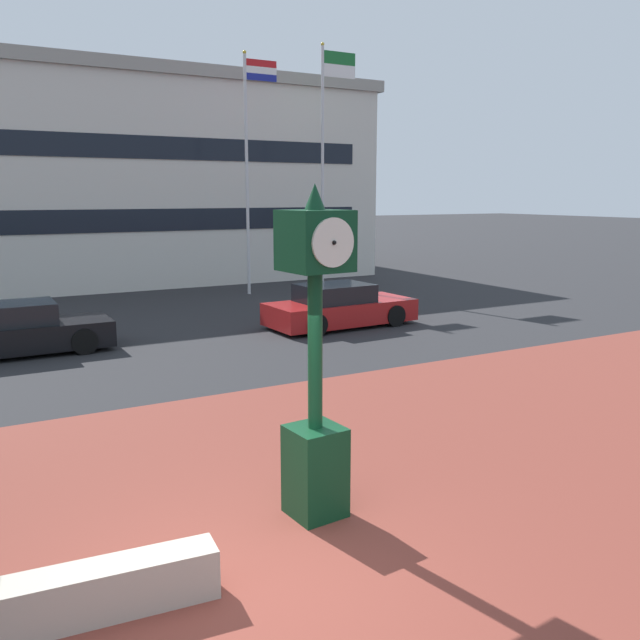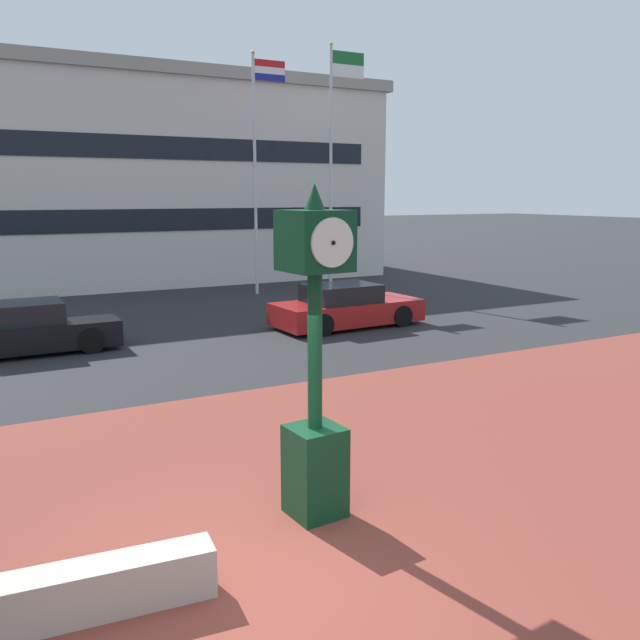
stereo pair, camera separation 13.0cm
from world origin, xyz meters
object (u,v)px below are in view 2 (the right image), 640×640
at_px(street_clock, 315,366).
at_px(car_street_mid, 30,330).
at_px(car_street_far, 346,307).
at_px(flagpole_secondary, 334,149).
at_px(flagpole_primary, 257,160).
at_px(civic_building, 59,180).

bearing_deg(street_clock, car_street_mid, 97.20).
bearing_deg(car_street_far, car_street_mid, -97.96).
distance_m(car_street_mid, car_street_far, 8.61).
distance_m(car_street_mid, flagpole_secondary, 14.86).
distance_m(flagpole_primary, civic_building, 12.11).
bearing_deg(flagpole_primary, car_street_mid, -143.56).
distance_m(car_street_far, civic_building, 19.20).
relative_size(street_clock, flagpole_primary, 0.44).
bearing_deg(flagpole_secondary, flagpole_primary, 180.00).
bearing_deg(street_clock, car_street_far, 53.17).
distance_m(car_street_mid, civic_building, 17.85).
xyz_separation_m(street_clock, car_street_mid, (-2.30, 10.83, -1.31)).
bearing_deg(flagpole_primary, street_clock, -110.79).
height_order(car_street_far, flagpole_secondary, flagpole_secondary).
distance_m(car_street_far, flagpole_primary, 8.70).
bearing_deg(flagpole_primary, car_street_far, -92.62).
distance_m(street_clock, civic_building, 28.10).
xyz_separation_m(car_street_mid, civic_building, (3.01, 17.14, 3.97)).
relative_size(car_street_mid, car_street_far, 0.90).
relative_size(street_clock, car_street_far, 0.89).
bearing_deg(car_street_mid, flagpole_secondary, 117.65).
xyz_separation_m(flagpole_secondary, civic_building, (-9.28, 10.56, -1.16)).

